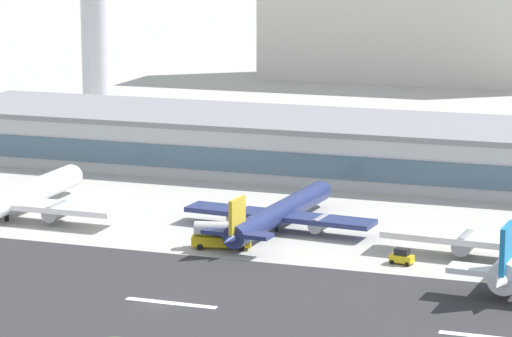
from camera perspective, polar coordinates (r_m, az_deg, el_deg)
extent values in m
plane|color=#B2AFA8|center=(151.82, -4.50, -6.35)|extent=(1400.00, 1400.00, 0.00)
cube|color=#2D2D30|center=(152.68, -4.35, -6.23)|extent=(800.00, 42.33, 0.08)
cube|color=white|center=(152.25, -3.97, -6.25)|extent=(12.00, 1.20, 0.01)
cube|color=white|center=(142.30, 10.89, -7.72)|extent=(12.00, 1.20, 0.01)
cube|color=#B7BABC|center=(228.92, 4.12, 0.90)|extent=(157.11, 29.83, 9.23)
cube|color=#476075|center=(214.74, 3.08, 0.09)|extent=(152.39, 0.30, 4.15)
cube|color=gray|center=(228.05, 4.14, 2.17)|extent=(158.68, 30.12, 1.00)
cylinder|color=silver|center=(289.76, -7.44, 5.87)|extent=(6.90, 6.90, 37.52)
cube|color=beige|center=(363.24, 7.49, 7.72)|extent=(90.51, 24.55, 46.96)
cylinder|color=white|center=(197.81, -11.25, -1.42)|extent=(4.43, 39.46, 3.94)
sphere|color=white|center=(214.53, -8.56, -0.33)|extent=(3.74, 3.74, 3.74)
cube|color=white|center=(197.24, -11.36, -1.58)|extent=(37.11, 6.37, 0.87)
cylinder|color=gray|center=(193.30, -9.23, -1.98)|extent=(2.63, 5.55, 2.56)
cylinder|color=black|center=(196.74, -11.51, -2.25)|extent=(0.71, 0.71, 1.08)
cylinder|color=navy|center=(187.30, 1.16, -2.05)|extent=(6.55, 34.17, 3.40)
sphere|color=navy|center=(202.65, 3.05, -1.03)|extent=(3.23, 3.23, 3.23)
cone|color=navy|center=(172.27, -1.07, -3.25)|extent=(3.62, 6.38, 3.06)
cube|color=navy|center=(186.78, 1.08, -2.19)|extent=(30.38, 7.88, 0.75)
cylinder|color=gray|center=(184.43, 3.01, -2.58)|extent=(2.64, 4.95, 2.21)
cylinder|color=gray|center=(189.61, -0.80, -2.17)|extent=(2.64, 4.95, 2.21)
cube|color=navy|center=(173.37, -0.88, -3.04)|extent=(10.43, 3.74, 0.60)
cube|color=gold|center=(172.79, -0.88, -2.27)|extent=(0.97, 4.62, 5.44)
cylinder|color=black|center=(186.30, 0.95, -2.81)|extent=(0.61, 0.61, 0.94)
cone|color=silver|center=(153.46, 11.40, -5.10)|extent=(4.27, 7.69, 3.71)
cylinder|color=gray|center=(174.38, 9.71, -3.43)|extent=(3.12, 5.96, 2.68)
cube|color=silver|center=(154.90, 11.53, -4.79)|extent=(14.58, 4.50, 0.73)
cube|color=#1975B2|center=(154.13, 11.58, -3.76)|extent=(1.09, 5.60, 6.60)
cube|color=gold|center=(176.74, -1.61, -3.37)|extent=(8.88, 4.59, 1.40)
cylinder|color=silver|center=(176.41, -1.94, -2.81)|extent=(6.12, 3.44, 2.10)
cube|color=gold|center=(176.01, -0.56, -2.89)|extent=(2.56, 2.82, 1.80)
cylinder|color=black|center=(175.36, -0.69, -3.72)|extent=(0.94, 0.49, 0.90)
cylinder|color=black|center=(177.86, -0.60, -3.50)|extent=(0.94, 0.49, 0.90)
cylinder|color=black|center=(176.02, -2.62, -3.67)|extent=(0.94, 0.49, 0.90)
cylinder|color=black|center=(178.51, -2.51, -3.46)|extent=(0.94, 0.49, 0.90)
cube|color=gold|center=(169.97, 6.79, -4.17)|extent=(3.45, 2.20, 1.00)
cube|color=black|center=(169.72, 6.80, -3.86)|extent=(2.13, 1.63, 0.90)
cylinder|color=black|center=(168.97, 7.03, -4.45)|extent=(0.64, 0.39, 0.60)
cylinder|color=black|center=(170.39, 7.24, -4.32)|extent=(0.64, 0.39, 0.60)
cylinder|color=black|center=(169.83, 6.33, -4.35)|extent=(0.64, 0.39, 0.60)
cylinder|color=black|center=(171.24, 6.55, -4.22)|extent=(0.64, 0.39, 0.60)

